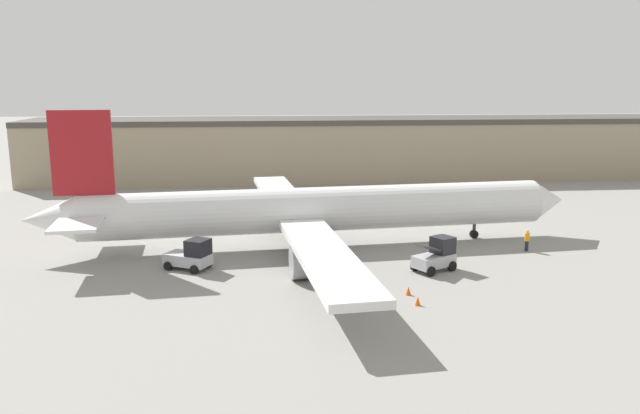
{
  "coord_description": "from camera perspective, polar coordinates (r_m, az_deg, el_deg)",
  "views": [
    {
      "loc": [
        -4.94,
        -49.04,
        13.19
      ],
      "look_at": [
        0.0,
        0.0,
        3.23
      ],
      "focal_mm": 35.0,
      "sensor_mm": 36.0,
      "label": 1
    }
  ],
  "objects": [
    {
      "name": "ground_plane",
      "position": [
        51.02,
        0.0,
        -3.56
      ],
      "size": [
        400.0,
        400.0,
        0.0
      ],
      "primitive_type": "plane",
      "color": "gray"
    },
    {
      "name": "baggage_tug",
      "position": [
        45.44,
        -11.68,
        -4.36
      ],
      "size": [
        3.61,
        3.1,
        2.25
      ],
      "rotation": [
        0.0,
        0.0,
        -0.51
      ],
      "color": "#B2B2B7",
      "rests_on": "ground_plane"
    },
    {
      "name": "belt_loader_truck",
      "position": [
        44.99,
        10.59,
        -4.37
      ],
      "size": [
        3.4,
        2.98,
        2.37
      ],
      "rotation": [
        0.0,
        0.0,
        0.52
      ],
      "color": "#B2B2B7",
      "rests_on": "ground_plane"
    },
    {
      "name": "ground_crew_worker",
      "position": [
        51.92,
        18.4,
        -2.86
      ],
      "size": [
        0.37,
        0.37,
        1.7
      ],
      "rotation": [
        0.0,
        0.0,
        5.21
      ],
      "color": "#1E2338",
      "rests_on": "ground_plane"
    },
    {
      "name": "safety_cone_near",
      "position": [
        39.88,
        8.08,
        -7.59
      ],
      "size": [
        0.36,
        0.36,
        0.55
      ],
      "color": "#EF590F",
      "rests_on": "ground_plane"
    },
    {
      "name": "safety_cone_far",
      "position": [
        38.2,
        8.93,
        -8.48
      ],
      "size": [
        0.36,
        0.36,
        0.55
      ],
      "color": "#EF590F",
      "rests_on": "ground_plane"
    },
    {
      "name": "terminal_building",
      "position": [
        86.47,
        3.67,
        5.4
      ],
      "size": [
        88.57,
        11.42,
        8.31
      ],
      "color": "gray",
      "rests_on": "ground_plane"
    },
    {
      "name": "airplane",
      "position": [
        50.15,
        -1.19,
        -0.35
      ],
      "size": [
        44.25,
        41.46,
        11.14
      ],
      "rotation": [
        0.0,
        0.0,
        0.09
      ],
      "color": "silver",
      "rests_on": "ground_plane"
    }
  ]
}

